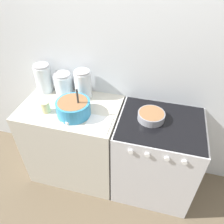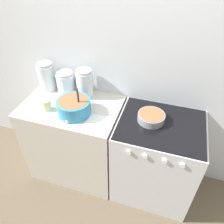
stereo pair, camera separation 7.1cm
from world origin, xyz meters
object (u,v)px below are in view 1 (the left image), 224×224
object	(u,v)px
storage_jar_middle	(64,85)
storage_jar_right	(83,86)
stove	(155,157)
mixing_bowl	(73,107)
tin_can	(46,107)
baking_pan	(151,116)
storage_jar_left	(44,80)

from	to	relation	value
storage_jar_middle	storage_jar_right	xyz separation A→B (m)	(0.20, -0.00, 0.02)
storage_jar_right	stove	bearing A→B (deg)	-14.35
storage_jar_middle	storage_jar_right	size ratio (longest dim) A/B	0.79
stove	mixing_bowl	size ratio (longest dim) A/B	3.13
storage_jar_middle	mixing_bowl	bearing A→B (deg)	-52.70
mixing_bowl	tin_can	size ratio (longest dim) A/B	2.89
baking_pan	storage_jar_middle	bearing A→B (deg)	168.45
stove	tin_can	size ratio (longest dim) A/B	9.05
storage_jar_right	tin_can	xyz separation A→B (m)	(-0.24, -0.30, -0.07)
mixing_bowl	storage_jar_right	distance (m)	0.28
storage_jar_middle	tin_can	xyz separation A→B (m)	(-0.04, -0.30, -0.04)
stove	storage_jar_right	xyz separation A→B (m)	(-0.75, 0.19, 0.56)
tin_can	mixing_bowl	bearing A→B (deg)	6.00
stove	tin_can	bearing A→B (deg)	-173.57
storage_jar_right	tin_can	bearing A→B (deg)	-127.94
baking_pan	storage_jar_middle	distance (m)	0.87
mixing_bowl	baking_pan	world-z (taller)	mixing_bowl
mixing_bowl	storage_jar_right	xyz separation A→B (m)	(-0.01, 0.28, 0.04)
baking_pan	storage_jar_middle	world-z (taller)	storage_jar_middle
storage_jar_middle	tin_can	distance (m)	0.31
storage_jar_right	baking_pan	bearing A→B (deg)	-14.90
storage_jar_left	storage_jar_right	distance (m)	0.40
storage_jar_right	mixing_bowl	bearing A→B (deg)	-87.44
storage_jar_middle	baking_pan	bearing A→B (deg)	-11.55
stove	storage_jar_left	bearing A→B (deg)	170.50
storage_jar_middle	storage_jar_right	bearing A→B (deg)	-0.00
tin_can	storage_jar_right	bearing A→B (deg)	52.06
storage_jar_middle	storage_jar_right	distance (m)	0.20
baking_pan	tin_can	distance (m)	0.90
storage_jar_left	storage_jar_middle	bearing A→B (deg)	0.00
baking_pan	tin_can	xyz separation A→B (m)	(-0.89, -0.13, 0.01)
mixing_bowl	storage_jar_middle	bearing A→B (deg)	127.30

